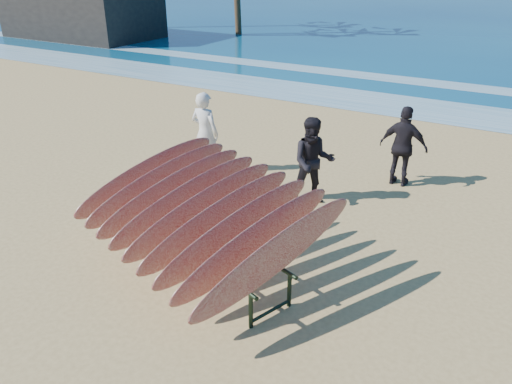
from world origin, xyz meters
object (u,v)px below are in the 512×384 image
surfboard_rack (201,211)px  person_dark_a (313,161)px  person_white (205,133)px  building (80,2)px  person_dark_b (403,147)px

surfboard_rack → person_dark_a: 2.79m
person_white → building: (-16.87, 12.31, 0.95)m
building → surfboard_rack: bearing=-38.9°
person_white → building: 20.91m
person_dark_a → person_dark_b: bearing=24.5°
surfboard_rack → building: 24.30m
person_dark_b → building: (-20.58, 10.91, 1.00)m
person_white → person_dark_b: bearing=-159.1°
person_white → building: bearing=-36.0°
surfboard_rack → person_dark_a: size_ratio=2.39×
surfboard_rack → person_dark_a: (0.50, 2.74, -0.12)m
surfboard_rack → person_dark_b: 4.67m
surfboard_rack → person_dark_a: bearing=99.6°
person_white → building: size_ratio=0.21×
person_dark_a → building: bearing=118.4°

